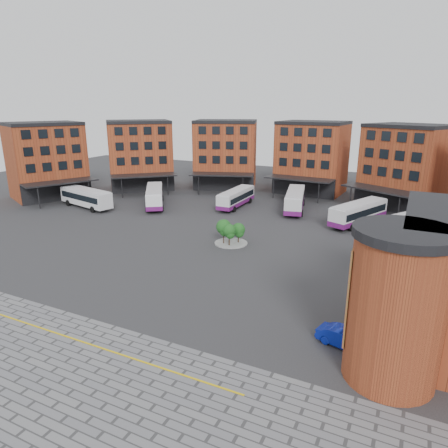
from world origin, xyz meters
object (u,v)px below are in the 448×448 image
at_px(bus_c, 236,198).
at_px(bus_e, 359,213).
at_px(tree_island, 230,231).
at_px(bus_a, 86,197).
at_px(bus_f, 404,225).
at_px(bus_d, 295,200).
at_px(bus_b, 155,196).
at_px(blue_car, 346,339).

height_order(bus_c, bus_e, bus_e).
distance_m(tree_island, bus_c, 20.29).
bearing_deg(bus_c, tree_island, -67.82).
relative_size(tree_island, bus_c, 0.39).
bearing_deg(bus_c, bus_a, -152.55).
relative_size(bus_a, bus_f, 1.18).
bearing_deg(bus_f, bus_d, -169.90).
bearing_deg(bus_c, bus_f, -9.70).
bearing_deg(bus_d, bus_b, -174.00).
xyz_separation_m(bus_d, bus_e, (11.20, -3.90, -0.04)).
relative_size(bus_e, blue_car, 2.78).
xyz_separation_m(tree_island, blue_car, (17.83, -17.38, -1.15)).
xyz_separation_m(tree_island, bus_a, (-31.50, 6.55, 0.15)).
distance_m(bus_c, bus_d, 10.48).
bearing_deg(tree_island, blue_car, -44.26).
height_order(bus_c, bus_f, bus_c).
bearing_deg(bus_d, bus_f, -34.57).
bearing_deg(tree_island, bus_b, 148.69).
relative_size(bus_a, bus_d, 0.97).
relative_size(bus_b, blue_car, 2.62).
bearing_deg(bus_f, bus_a, -140.12).
height_order(bus_b, bus_c, bus_b).
distance_m(tree_island, bus_b, 24.72).
xyz_separation_m(bus_a, bus_c, (23.94, 12.28, -0.32)).
distance_m(bus_a, bus_d, 37.12).
height_order(bus_f, blue_car, bus_f).
height_order(bus_b, blue_car, bus_b).
distance_m(bus_f, blue_car, 31.39).
xyz_separation_m(bus_a, bus_e, (45.40, 10.52, -0.17)).
distance_m(bus_b, bus_d, 25.16).
distance_m(bus_c, bus_e, 21.54).
height_order(tree_island, blue_car, tree_island).
bearing_deg(tree_island, bus_e, 50.85).
bearing_deg(bus_c, bus_e, -4.40).
bearing_deg(bus_f, bus_b, -146.73).
distance_m(bus_c, blue_car, 44.24).
xyz_separation_m(bus_a, bus_f, (51.96, 7.35, -0.38)).
relative_size(bus_a, blue_car, 2.80).
relative_size(bus_b, bus_c, 1.04).
bearing_deg(bus_f, tree_island, -113.98).
distance_m(bus_b, bus_e, 35.27).
bearing_deg(bus_b, bus_a, 176.91).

